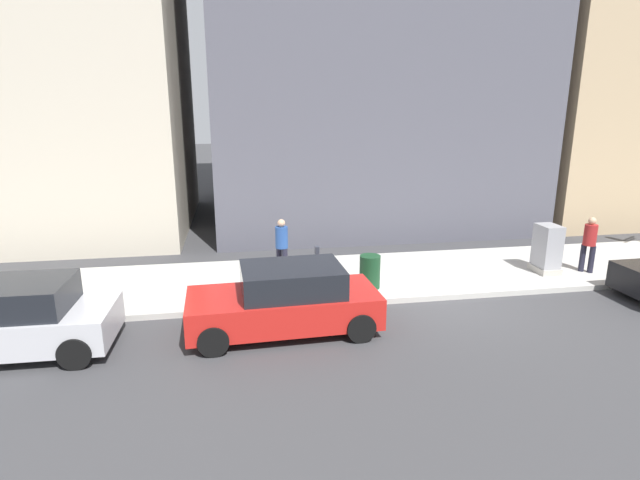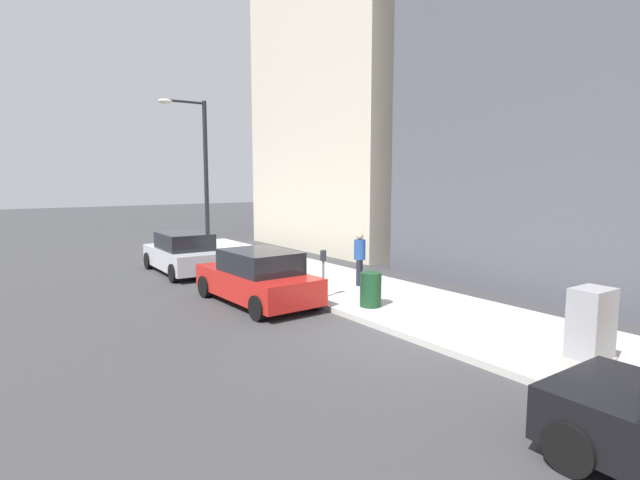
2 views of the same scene
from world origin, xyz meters
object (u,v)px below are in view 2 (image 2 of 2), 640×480
at_px(parked_car_red, 258,278).
at_px(parking_meter, 323,269).
at_px(office_tower_right, 382,59).
at_px(parked_car_silver, 183,253).
at_px(trash_bin, 371,290).
at_px(utility_box, 591,329).
at_px(streetlamp, 200,166).
at_px(pedestrian_midblock, 360,256).

distance_m(parked_car_red, parking_meter, 1.86).
distance_m(parked_car_red, office_tower_right, 16.73).
xyz_separation_m(parked_car_silver, trash_bin, (2.12, -8.14, -0.14)).
xyz_separation_m(parked_car_red, utility_box, (2.42, -7.96, 0.11)).
relative_size(streetlamp, trash_bin, 7.22).
bearing_deg(parked_car_silver, utility_box, -78.52).
bearing_deg(trash_bin, parked_car_silver, 104.64).
bearing_deg(utility_box, office_tower_right, 59.94).
bearing_deg(office_tower_right, trash_bin, -132.60).
xyz_separation_m(parked_car_red, trash_bin, (2.02, -2.48, -0.14)).
xyz_separation_m(parked_car_silver, utility_box, (2.52, -13.61, 0.11)).
distance_m(pedestrian_midblock, office_tower_right, 14.45).
bearing_deg(utility_box, parking_meter, 96.93).
bearing_deg(office_tower_right, parked_car_silver, -168.73).
height_order(parked_car_red, office_tower_right, office_tower_right).
xyz_separation_m(streetlamp, pedestrian_midblock, (2.07, -7.89, -2.93)).
bearing_deg(trash_bin, pedestrian_midblock, 56.90).
relative_size(parked_car_silver, streetlamp, 0.65).
relative_size(trash_bin, pedestrian_midblock, 0.54).
height_order(parked_car_silver, parking_meter, parked_car_silver).
bearing_deg(utility_box, pedestrian_midblock, 82.19).
bearing_deg(parked_car_silver, pedestrian_midblock, -57.77).
bearing_deg(trash_bin, parking_meter, 106.52).
relative_size(parking_meter, pedestrian_midblock, 0.81).
xyz_separation_m(parking_meter, trash_bin, (0.45, -1.52, -0.38)).
bearing_deg(parking_meter, pedestrian_midblock, 20.64).
xyz_separation_m(parked_car_red, parked_car_silver, (-0.11, 5.65, 0.00)).
relative_size(parking_meter, streetlamp, 0.21).
distance_m(parked_car_red, pedestrian_midblock, 3.50).
height_order(parked_car_red, parking_meter, parked_car_red).
xyz_separation_m(parked_car_silver, office_tower_right, (11.76, 2.34, 8.95)).
xyz_separation_m(parked_car_silver, parking_meter, (1.67, -6.62, 0.24)).
bearing_deg(utility_box, parked_car_silver, 100.51).
bearing_deg(parked_car_silver, streetlamp, 53.79).
relative_size(utility_box, streetlamp, 0.22).
distance_m(utility_box, office_tower_right, 20.44).
height_order(utility_box, office_tower_right, office_tower_right).
distance_m(parking_meter, streetlamp, 9.13).
distance_m(trash_bin, pedestrian_midblock, 2.71).
bearing_deg(streetlamp, parked_car_silver, -127.19).
bearing_deg(office_tower_right, streetlamp, -178.01).
height_order(streetlamp, trash_bin, streetlamp).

